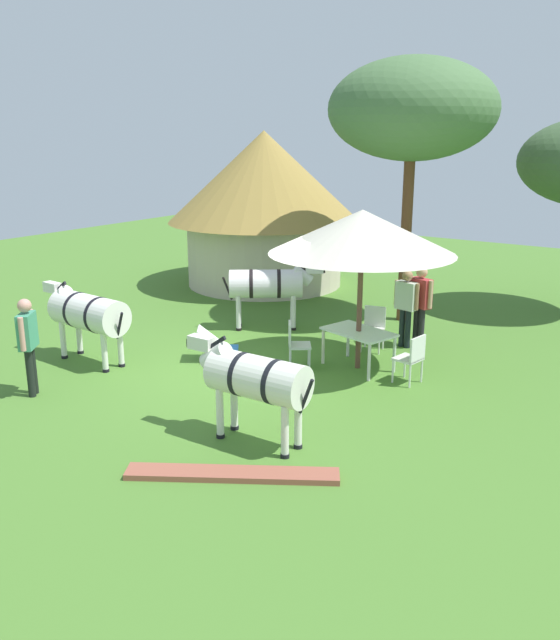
{
  "coord_description": "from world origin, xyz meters",
  "views": [
    {
      "loc": [
        7.23,
        -9.2,
        4.34
      ],
      "look_at": [
        0.61,
        0.53,
        1.0
      ],
      "focal_mm": 37.11,
      "sensor_mm": 36.0,
      "label": 1
    }
  ],
  "objects_px": {
    "zebra_toward_hut": "(268,285)",
    "patio_chair_near_hut": "(412,356)",
    "shade_umbrella": "(362,232)",
    "zebra_by_umbrella": "(87,313)",
    "acacia_tree_left_background": "(412,110)",
    "standing_watcher": "(28,338)",
    "striped_lounge_chair": "(219,347)",
    "patio_dining_table": "(359,335)",
    "patio_chair_east_end": "(374,325)",
    "guest_beside_umbrella": "(420,299)",
    "guest_behind_table": "(406,301)",
    "zebra_nearest_camera": "(255,378)",
    "patio_chair_near_lawn": "(295,342)",
    "thatched_hut": "(264,202)"
  },
  "relations": [
    {
      "from": "patio_dining_table",
      "to": "striped_lounge_chair",
      "type": "xyz_separation_m",
      "value": [
        -2.49,
        -1.14,
        -0.39
      ]
    },
    {
      "from": "patio_chair_near_hut",
      "to": "acacia_tree_left_background",
      "type": "height_order",
      "value": "acacia_tree_left_background"
    },
    {
      "from": "patio_dining_table",
      "to": "acacia_tree_left_background",
      "type": "xyz_separation_m",
      "value": [
        -0.71,
        3.62,
        4.17
      ]
    },
    {
      "from": "zebra_by_umbrella",
      "to": "patio_chair_near_lawn",
      "type": "bearing_deg",
      "value": -57.58
    },
    {
      "from": "guest_behind_table",
      "to": "striped_lounge_chair",
      "type": "bearing_deg",
      "value": 56.78
    },
    {
      "from": "zebra_toward_hut",
      "to": "acacia_tree_left_background",
      "type": "bearing_deg",
      "value": 100.84
    },
    {
      "from": "striped_lounge_chair",
      "to": "guest_behind_table",
      "type": "bearing_deg",
      "value": 99.64
    },
    {
      "from": "patio_dining_table",
      "to": "patio_chair_near_hut",
      "type": "xyz_separation_m",
      "value": [
        1.18,
        -0.2,
        -0.13
      ]
    },
    {
      "from": "zebra_toward_hut",
      "to": "patio_chair_near_hut",
      "type": "bearing_deg",
      "value": 34.97
    },
    {
      "from": "shade_umbrella",
      "to": "patio_chair_east_end",
      "type": "distance_m",
      "value": 2.41
    },
    {
      "from": "guest_behind_table",
      "to": "acacia_tree_left_background",
      "type": "relative_size",
      "value": 0.27
    },
    {
      "from": "patio_chair_near_lawn",
      "to": "striped_lounge_chair",
      "type": "height_order",
      "value": "patio_chair_near_lawn"
    },
    {
      "from": "shade_umbrella",
      "to": "zebra_by_umbrella",
      "type": "bearing_deg",
      "value": -149.54
    },
    {
      "from": "patio_chair_near_lawn",
      "to": "guest_behind_table",
      "type": "bearing_deg",
      "value": 118.45
    },
    {
      "from": "patio_chair_near_hut",
      "to": "zebra_toward_hut",
      "type": "xyz_separation_m",
      "value": [
        -4.13,
        1.42,
        0.51
      ]
    },
    {
      "from": "patio_chair_near_hut",
      "to": "zebra_toward_hut",
      "type": "height_order",
      "value": "zebra_toward_hut"
    },
    {
      "from": "patio_chair_near_hut",
      "to": "guest_beside_umbrella",
      "type": "distance_m",
      "value": 2.25
    },
    {
      "from": "guest_beside_umbrella",
      "to": "zebra_toward_hut",
      "type": "height_order",
      "value": "guest_beside_umbrella"
    },
    {
      "from": "patio_dining_table",
      "to": "zebra_toward_hut",
      "type": "height_order",
      "value": "zebra_toward_hut"
    },
    {
      "from": "patio_dining_table",
      "to": "zebra_by_umbrella",
      "type": "xyz_separation_m",
      "value": [
        -4.5,
        -2.65,
        0.35
      ]
    },
    {
      "from": "thatched_hut",
      "to": "acacia_tree_left_background",
      "type": "xyz_separation_m",
      "value": [
        5.03,
        -1.36,
        2.39
      ]
    },
    {
      "from": "striped_lounge_chair",
      "to": "standing_watcher",
      "type": "bearing_deg",
      "value": -61.58
    },
    {
      "from": "zebra_toward_hut",
      "to": "acacia_tree_left_background",
      "type": "height_order",
      "value": "acacia_tree_left_background"
    },
    {
      "from": "patio_chair_east_end",
      "to": "standing_watcher",
      "type": "relative_size",
      "value": 0.53
    },
    {
      "from": "guest_beside_umbrella",
      "to": "patio_chair_near_lawn",
      "type": "bearing_deg",
      "value": -97.99
    },
    {
      "from": "thatched_hut",
      "to": "patio_chair_near_lawn",
      "type": "distance_m",
      "value": 7.64
    },
    {
      "from": "patio_chair_near_hut",
      "to": "striped_lounge_chair",
      "type": "relative_size",
      "value": 0.95
    },
    {
      "from": "shade_umbrella",
      "to": "acacia_tree_left_background",
      "type": "height_order",
      "value": "acacia_tree_left_background"
    },
    {
      "from": "acacia_tree_left_background",
      "to": "guest_beside_umbrella",
      "type": "bearing_deg",
      "value": -56.73
    },
    {
      "from": "striped_lounge_chair",
      "to": "zebra_nearest_camera",
      "type": "relative_size",
      "value": 0.43
    },
    {
      "from": "patio_chair_east_end",
      "to": "zebra_nearest_camera",
      "type": "relative_size",
      "value": 0.41
    },
    {
      "from": "patio_dining_table",
      "to": "patio_chair_near_lawn",
      "type": "height_order",
      "value": "patio_chair_near_lawn"
    },
    {
      "from": "thatched_hut",
      "to": "zebra_by_umbrella",
      "type": "relative_size",
      "value": 2.34
    },
    {
      "from": "patio_chair_east_end",
      "to": "zebra_toward_hut",
      "type": "distance_m",
      "value": 2.74
    },
    {
      "from": "standing_watcher",
      "to": "guest_beside_umbrella",
      "type": "bearing_deg",
      "value": 107.83
    },
    {
      "from": "guest_behind_table",
      "to": "standing_watcher",
      "type": "bearing_deg",
      "value": 65.69
    },
    {
      "from": "acacia_tree_left_background",
      "to": "zebra_toward_hut",
      "type": "bearing_deg",
      "value": -133.14
    },
    {
      "from": "acacia_tree_left_background",
      "to": "standing_watcher",
      "type": "bearing_deg",
      "value": -112.24
    },
    {
      "from": "striped_lounge_chair",
      "to": "zebra_by_umbrella",
      "type": "distance_m",
      "value": 2.62
    },
    {
      "from": "standing_watcher",
      "to": "patio_chair_near_lawn",
      "type": "bearing_deg",
      "value": 104.04
    },
    {
      "from": "zebra_toward_hut",
      "to": "zebra_by_umbrella",
      "type": "bearing_deg",
      "value": -57.8
    },
    {
      "from": "guest_behind_table",
      "to": "zebra_toward_hut",
      "type": "bearing_deg",
      "value": 18.72
    },
    {
      "from": "guest_behind_table",
      "to": "standing_watcher",
      "type": "xyz_separation_m",
      "value": [
        -4.17,
        -6.03,
        0.04
      ]
    },
    {
      "from": "shade_umbrella",
      "to": "patio_chair_near_hut",
      "type": "relative_size",
      "value": 3.81
    },
    {
      "from": "patio_chair_near_lawn",
      "to": "patio_chair_east_end",
      "type": "height_order",
      "value": "same"
    },
    {
      "from": "standing_watcher",
      "to": "striped_lounge_chair",
      "type": "distance_m",
      "value": 3.61
    },
    {
      "from": "patio_dining_table",
      "to": "standing_watcher",
      "type": "xyz_separation_m",
      "value": [
        -3.97,
        -4.34,
        0.37
      ]
    },
    {
      "from": "patio_chair_east_end",
      "to": "zebra_by_umbrella",
      "type": "relative_size",
      "value": 0.38
    },
    {
      "from": "patio_chair_near_lawn",
      "to": "guest_beside_umbrella",
      "type": "bearing_deg",
      "value": 115.83
    },
    {
      "from": "guest_behind_table",
      "to": "shade_umbrella",
      "type": "bearing_deg",
      "value": 93.37
    }
  ]
}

